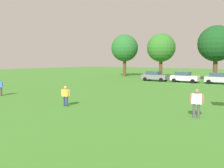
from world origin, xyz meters
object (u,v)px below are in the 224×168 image
Objects in this scene: parked_car_gray_0 at (155,76)px; parked_car_silver_2 at (220,78)px; bystander_near_trees at (0,85)px; tree_far_left at (125,48)px; adult_bystander at (197,101)px; bystander_midfield at (66,94)px; tree_center_left at (216,44)px; parked_car_white_1 at (184,77)px; tree_left at (161,48)px.

parked_car_silver_2 is (10.19, 0.61, 0.00)m from parked_car_gray_0.
tree_far_left is at bearing -127.48° from bystander_near_trees.
adult_bystander is 9.30m from bystander_midfield.
tree_center_left reaches higher than adult_bystander.
tree_center_left reaches higher than parked_car_white_1.
parked_car_gray_0 is (5.17, 24.54, -0.17)m from bystander_near_trees.
bystander_midfield is 0.17× the size of tree_far_left.
parked_car_silver_2 is at bearing 2.39° from parked_car_white_1.
parked_car_white_1 is at bearing 4.57° from parked_car_gray_0.
bystander_near_trees is 1.11× the size of bystander_midfield.
bystander_midfield is 0.36× the size of parked_car_white_1.
tree_left reaches higher than parked_car_gray_0.
parked_car_white_1 is at bearing 71.69° from bystander_midfield.
bystander_near_trees reaches higher than parked_car_gray_0.
tree_left is (8.23, 0.84, -0.14)m from tree_far_left.
parked_car_white_1 is 0.48× the size of tree_left.
tree_far_left is 0.99× the size of tree_center_left.
adult_bystander is 39.01m from tree_far_left.
bystander_midfield is 25.99m from parked_car_silver_2.
parked_car_white_1 is 12.20m from tree_left.
tree_left is 11.51m from tree_center_left.
parked_car_white_1 is at bearing -24.65° from tree_far_left.
bystander_near_trees is 0.40× the size of parked_car_gray_0.
tree_far_left reaches higher than parked_car_silver_2.
bystander_midfield is 35.88m from tree_far_left.
bystander_midfield is at bearing -103.76° from parked_car_silver_2.
bystander_near_trees is at bearing -80.12° from tree_far_left.
bystander_near_trees is 25.08m from parked_car_gray_0.
tree_center_left is at bearing 32.02° from parked_car_gray_0.
parked_car_silver_2 is (-2.93, 23.39, -0.19)m from adult_bystander.
tree_far_left is at bearing -174.14° from tree_left.
adult_bystander is 0.19× the size of tree_far_left.
adult_bystander is 23.57m from parked_car_silver_2.
tree_center_left is at bearing -15.84° from tree_left.
tree_far_left is (-15.75, 7.23, 5.35)m from parked_car_white_1.
adult_bystander reaches higher than parked_car_silver_2.
parked_car_gray_0 is at bearing 105.74° from adult_bystander.
bystander_near_trees is 33.50m from tree_left.
parked_car_silver_2 is 0.48× the size of tree_left.
tree_far_left is 1.02× the size of tree_left.
tree_left is (-15.67, 31.24, 5.02)m from adult_bystander.
bystander_midfield is at bearing -78.79° from tree_left.
bystander_near_trees is 0.40× the size of parked_car_silver_2.
tree_left is (-6.56, 33.10, 5.15)m from bystander_midfield.
tree_center_left is (19.30, -2.30, 0.06)m from tree_far_left.
adult_bystander is 1.02× the size of bystander_near_trees.
tree_far_left is (-23.90, 30.40, 5.16)m from adult_bystander.
parked_car_silver_2 is at bearing -31.65° from tree_left.
tree_left reaches higher than parked_car_silver_2.
tree_far_left is at bearing 155.35° from parked_car_white_1.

